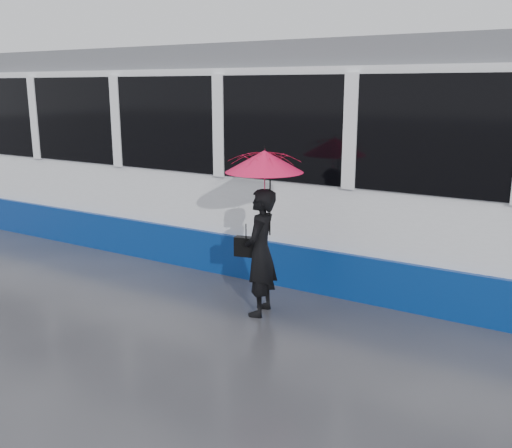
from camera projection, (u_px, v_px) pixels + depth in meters
The scene contains 6 objects.
ground at pixel (181, 303), 7.44m from camera, with size 90.00×90.00×0.00m, color #2D2D32.
rails at pixel (276, 255), 9.51m from camera, with size 34.00×1.51×0.02m.
tram at pixel (108, 146), 11.03m from camera, with size 26.00×2.56×3.35m.
woman at pixel (260, 253), 6.93m from camera, with size 0.57×0.38×1.57m, color black.
umbrella at pixel (264, 177), 6.68m from camera, with size 1.10×1.10×1.06m.
handbag at pixel (246, 247), 7.04m from camera, with size 0.30×0.18×0.42m.
Camera 1 is at (4.47, -5.45, 2.75)m, focal length 40.00 mm.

